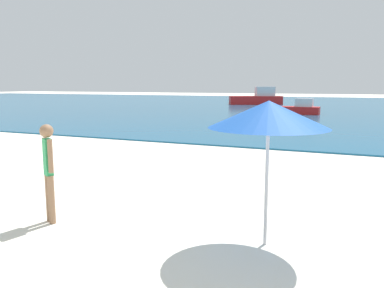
{
  "coord_description": "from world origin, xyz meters",
  "views": [
    {
      "loc": [
        3.24,
        0.38,
        2.32
      ],
      "look_at": [
        -0.45,
        8.87,
        0.91
      ],
      "focal_mm": 36.64,
      "sensor_mm": 36.0,
      "label": 1
    }
  ],
  "objects": [
    {
      "name": "person_standing",
      "position": [
        -1.51,
        5.29,
        0.95
      ],
      "size": [
        0.34,
        0.24,
        1.68
      ],
      "rotation": [
        0.0,
        0.0,
        5.74
      ],
      "color": "#936B4C",
      "rests_on": "ground"
    },
    {
      "name": "boat_near",
      "position": [
        -1.35,
        31.19,
        0.48
      ],
      "size": [
        3.58,
        1.17,
        1.21
      ],
      "rotation": [
        0.0,
        0.0,
        3.13
      ],
      "color": "red",
      "rests_on": "water"
    },
    {
      "name": "beach_umbrella",
      "position": [
        2.04,
        5.82,
        1.91
      ],
      "size": [
        1.7,
        1.7,
        2.1
      ],
      "color": "#B7B7BC",
      "rests_on": "ground"
    },
    {
      "name": "water",
      "position": [
        0.0,
        44.16,
        0.03
      ],
      "size": [
        160.0,
        60.0,
        0.06
      ],
      "primitive_type": "cube",
      "color": "#14567F",
      "rests_on": "ground"
    },
    {
      "name": "boat_far",
      "position": [
        -7.8,
        44.53,
        0.75
      ],
      "size": [
        6.11,
        4.21,
        1.99
      ],
      "rotation": [
        0.0,
        0.0,
        3.58
      ],
      "color": "red",
      "rests_on": "water"
    }
  ]
}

